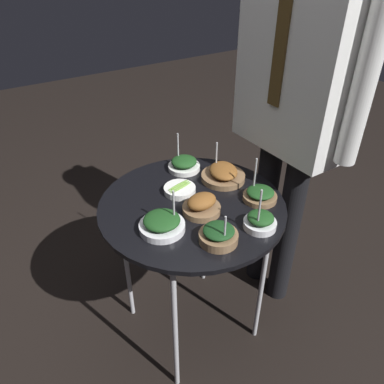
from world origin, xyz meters
name	(u,v)px	position (x,y,z in m)	size (l,w,h in m)	color
ground_plane	(192,323)	(0.00, 0.00, 0.00)	(8.00, 8.00, 0.00)	black
serving_cart	(192,214)	(0.00, 0.00, 0.65)	(0.69, 0.69, 0.70)	black
bowl_spinach_far_rim	(184,164)	(-0.22, 0.11, 0.72)	(0.13, 0.13, 0.15)	white
bowl_spinach_center	(219,235)	(0.22, -0.04, 0.73)	(0.13, 0.13, 0.12)	brown
bowl_asparagus_mid_right	(179,190)	(-0.09, 0.00, 0.71)	(0.12, 0.12, 0.03)	white
bowl_roast_front_left	(223,174)	(-0.07, 0.19, 0.72)	(0.18, 0.18, 0.15)	brown
bowl_spinach_front_right	(162,224)	(0.07, -0.17, 0.73)	(0.15, 0.15, 0.15)	silver
bowl_spinach_back_right	(260,195)	(0.12, 0.22, 0.72)	(0.13, 0.13, 0.16)	brown
bowl_spinach_near_rim	(260,221)	(0.24, 0.12, 0.73)	(0.11, 0.11, 0.17)	silver
bowl_roast_back_left	(201,205)	(0.06, 0.00, 0.73)	(0.14, 0.14, 0.07)	brown
waiter_figure	(296,91)	(0.00, 0.47, 1.04)	(0.60, 0.23, 1.63)	black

